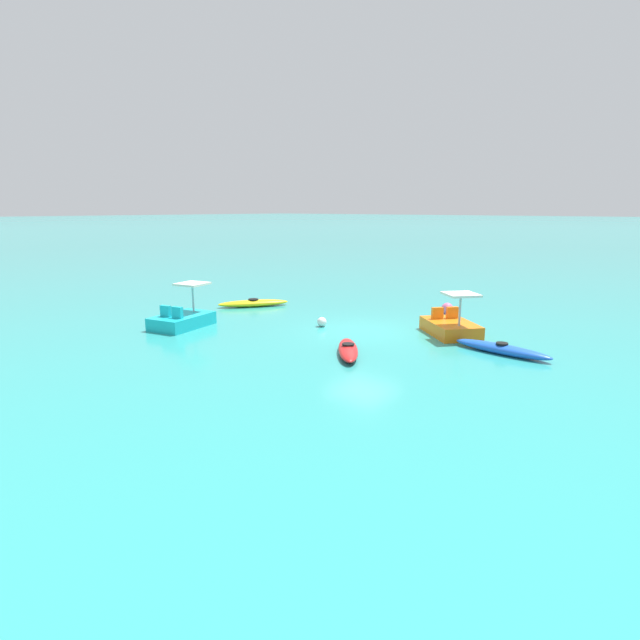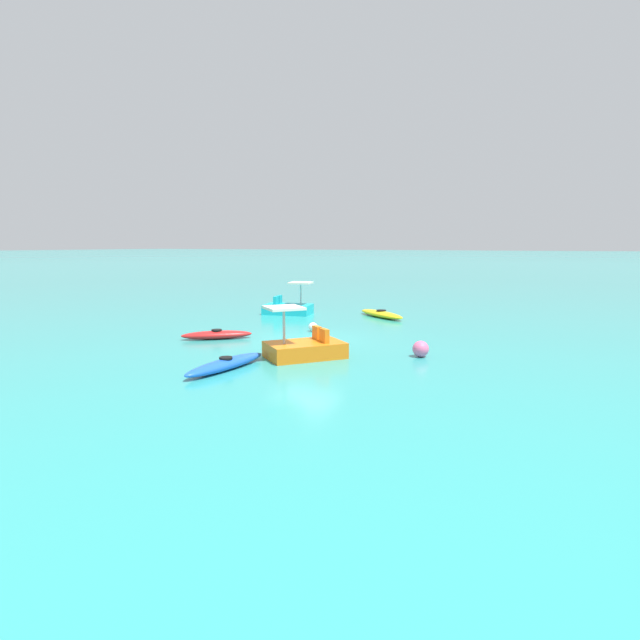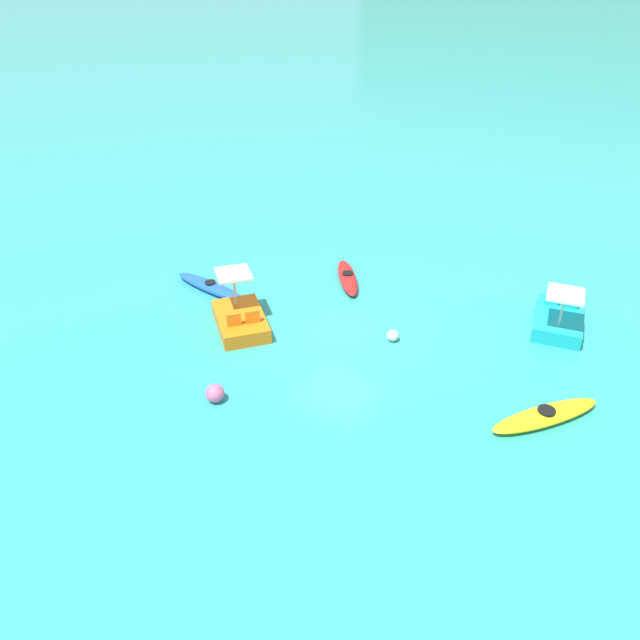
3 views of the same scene
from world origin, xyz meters
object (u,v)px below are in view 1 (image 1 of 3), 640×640
(kayak_yellow, at_px, (253,303))
(pedal_boat_cyan, at_px, (182,319))
(buoy_pink, at_px, (447,309))
(kayak_blue, at_px, (502,349))
(kayak_red, at_px, (348,350))
(buoy_white, at_px, (322,322))
(pedal_boat_orange, at_px, (451,326))

(kayak_yellow, relative_size, pedal_boat_cyan, 1.18)
(kayak_yellow, bearing_deg, buoy_pink, -151.85)
(buoy_pink, bearing_deg, kayak_yellow, 28.15)
(kayak_blue, distance_m, pedal_boat_cyan, 11.95)
(buoy_pink, bearing_deg, pedal_boat_cyan, 52.50)
(kayak_red, bearing_deg, buoy_white, -37.89)
(kayak_blue, xyz_separation_m, buoy_white, (6.93, 0.80, 0.03))
(pedal_boat_orange, bearing_deg, buoy_pink, -61.69)
(pedal_boat_orange, bearing_deg, buoy_white, 24.49)
(kayak_yellow, xyz_separation_m, pedal_boat_cyan, (-1.06, 4.74, 0.17))
(kayak_blue, bearing_deg, kayak_yellow, -1.42)
(kayak_red, xyz_separation_m, buoy_white, (3.20, -2.49, 0.03))
(pedal_boat_cyan, distance_m, buoy_white, 5.53)
(kayak_blue, relative_size, pedal_boat_cyan, 1.22)
(kayak_red, height_order, buoy_white, buoy_white)
(pedal_boat_orange, height_order, buoy_pink, pedal_boat_orange)
(kayak_yellow, bearing_deg, kayak_red, 156.91)
(kayak_yellow, bearing_deg, pedal_boat_cyan, 102.58)
(kayak_blue, xyz_separation_m, pedal_boat_cyan, (11.09, 4.44, 0.17))
(pedal_boat_cyan, relative_size, pedal_boat_orange, 0.95)
(kayak_yellow, bearing_deg, pedal_boat_orange, -174.35)
(buoy_white, bearing_deg, pedal_boat_cyan, 41.22)
(pedal_boat_cyan, bearing_deg, kayak_blue, -158.20)
(buoy_white, distance_m, buoy_pink, 6.02)
(kayak_blue, bearing_deg, kayak_red, 41.31)
(kayak_red, relative_size, pedal_boat_orange, 0.87)
(kayak_red, height_order, pedal_boat_orange, pedal_boat_orange)
(pedal_boat_orange, xyz_separation_m, buoy_pink, (1.78, -3.30, -0.07))
(kayak_red, relative_size, pedal_boat_cyan, 0.91)
(kayak_red, distance_m, buoy_pink, 7.86)
(kayak_blue, xyz_separation_m, pedal_boat_orange, (2.41, -1.26, 0.17))
(kayak_red, xyz_separation_m, pedal_boat_cyan, (7.35, 1.15, 0.17))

